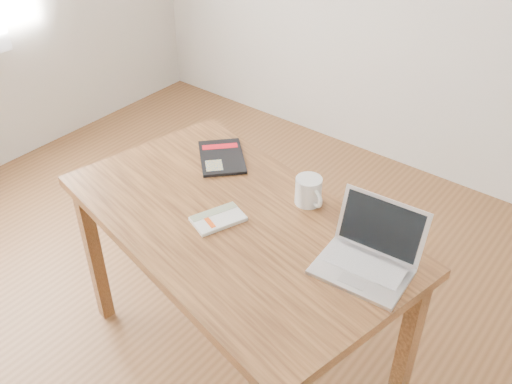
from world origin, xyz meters
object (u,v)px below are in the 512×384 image
Objects in this scene: desk at (234,238)px; coffee_mug at (309,191)px; laptop at (369,254)px; white_guidebook at (218,219)px; black_guidebook at (222,157)px.

desk is 10.63× the size of coffee_mug.
laptop is 2.31× the size of coffee_mug.
coffee_mug is at bearing 77.21° from white_guidebook.
desk is 6.85× the size of white_guidebook.
laptop is (0.51, 0.12, 0.04)m from white_guidebook.
laptop is (0.76, -0.18, 0.04)m from black_guidebook.
coffee_mug is at bearing 69.02° from desk.
coffee_mug reaches higher than black_guidebook.
white_guidebook is 0.40m from black_guidebook.
white_guidebook is 0.34m from coffee_mug.
laptop is at bearing -60.75° from black_guidebook.
desk is 0.50m from laptop.
desk is at bearing -89.95° from black_guidebook.
black_guidebook is 2.32× the size of coffee_mug.
black_guidebook reaches higher than desk.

